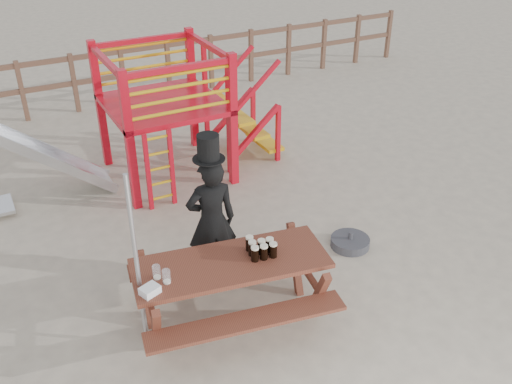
% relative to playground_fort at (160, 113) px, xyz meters
% --- Properties ---
extents(ground, '(60.00, 60.00, 0.00)m').
position_rel_playground_fort_xyz_m(ground, '(-0.12, -3.58, -1.07)').
color(ground, '#B8AA8F').
rests_on(ground, ground).
extents(back_fence, '(15.09, 0.09, 1.20)m').
position_rel_playground_fort_xyz_m(back_fence, '(-0.12, 3.42, -0.34)').
color(back_fence, brown).
rests_on(back_fence, ground).
extents(playground_fort, '(4.71, 1.84, 2.10)m').
position_rel_playground_fort_xyz_m(playground_fort, '(0.00, 0.00, 0.00)').
color(playground_fort, red).
rests_on(playground_fort, ground).
extents(picnic_table, '(2.28, 1.76, 0.80)m').
position_rel_playground_fort_xyz_m(picnic_table, '(-0.53, -3.60, -0.57)').
color(picnic_table, brown).
rests_on(picnic_table, ground).
extents(man_with_hat, '(0.65, 0.48, 1.91)m').
position_rel_playground_fort_xyz_m(man_with_hat, '(-0.39, -2.81, -0.22)').
color(man_with_hat, black).
rests_on(man_with_hat, ground).
extents(metal_pole, '(0.05, 0.05, 2.05)m').
position_rel_playground_fort_xyz_m(metal_pole, '(-1.50, -3.52, -0.05)').
color(metal_pole, '#B2B2B7').
rests_on(metal_pole, ground).
extents(parasol_base, '(0.52, 0.52, 0.22)m').
position_rel_playground_fort_xyz_m(parasol_base, '(1.47, -3.08, -1.01)').
color(parasol_base, '#37373C').
rests_on(parasol_base, ground).
extents(paper_bag, '(0.22, 0.19, 0.08)m').
position_rel_playground_fort_xyz_m(paper_bag, '(-1.45, -3.70, -0.23)').
color(paper_bag, white).
rests_on(paper_bag, picnic_table).
extents(stout_pints, '(0.30, 0.31, 0.17)m').
position_rel_playground_fort_xyz_m(stout_pints, '(-0.20, -3.65, -0.19)').
color(stout_pints, black).
rests_on(stout_pints, picnic_table).
extents(empty_glasses, '(0.15, 0.20, 0.15)m').
position_rel_playground_fort_xyz_m(empty_glasses, '(-1.28, -3.56, -0.20)').
color(empty_glasses, silver).
rests_on(empty_glasses, picnic_table).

